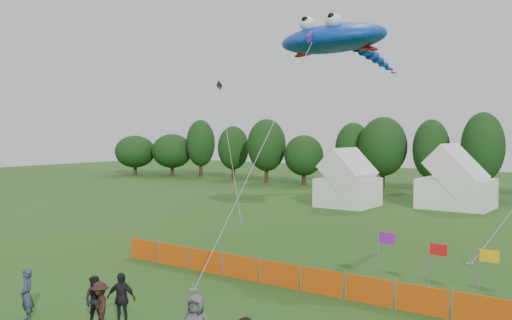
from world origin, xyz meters
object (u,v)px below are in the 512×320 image
Objects in this scene: spectator_b at (95,301)px; spectator_c at (100,306)px; barrier_fence at (321,282)px; spectator_a at (27,295)px; tent_left at (348,183)px; tent_right at (456,184)px; spectator_d at (121,299)px; stingray_kite at (337,40)px.

spectator_c is at bearing -44.02° from spectator_b.
barrier_fence is 12.35× the size of spectator_a.
tent_right is (7.71, 4.19, 0.04)m from tent_left.
spectator_d reaches higher than barrier_fence.
tent_left is 2.74× the size of spectator_b.
spectator_c is (-3.79, -7.63, 0.28)m from barrier_fence.
tent_right reaches higher than barrier_fence.
tent_left is 0.20× the size of barrier_fence.
spectator_d is (-3.59, -6.92, 0.37)m from barrier_fence.
spectator_c is at bearing -116.40° from barrier_fence.
spectator_a reaches higher than barrier_fence.
spectator_b reaches higher than spectator_c.
tent_right reaches higher than spectator_a.
barrier_fence is 10.69m from spectator_a.
tent_right is 3.25× the size of spectator_d.
tent_left is 32.31m from spectator_c.
spectator_d reaches higher than spectator_c.
spectator_b reaches higher than barrier_fence.
tent_left is 31.66m from spectator_d.
tent_left is at bearing 114.82° from barrier_fence.
tent_left reaches higher than barrier_fence.
tent_left reaches higher than spectator_d.
spectator_b is at bearing -119.89° from barrier_fence.
spectator_b is 0.08× the size of stingray_kite.
tent_left is at bearing 114.41° from stingray_kite.
spectator_a is at bearing -126.74° from barrier_fence.
barrier_fence is (11.02, -23.83, -1.47)m from tent_left.
stingray_kite is (6.23, -13.74, 9.58)m from tent_left.
spectator_d is at bearing 104.74° from spectator_c.
tent_right is 0.26× the size of barrier_fence.
barrier_fence is at bearing -64.64° from stingray_kite.
spectator_a is 21.55m from stingray_kite.
spectator_d is (0.20, 0.71, 0.09)m from spectator_c.
spectator_c is 0.07× the size of stingray_kite.
spectator_b is at bearing -91.54° from tent_right.
spectator_a is 1.14× the size of spectator_c.
spectator_b is at bearing -166.06° from spectator_d.
tent_right is at bearing 99.40° from spectator_a.
tent_right is at bearing 85.30° from stingray_kite.
spectator_a reaches higher than spectator_b.
barrier_fence is at bearing 39.45° from spectator_b.
spectator_b is 1.03× the size of spectator_c.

